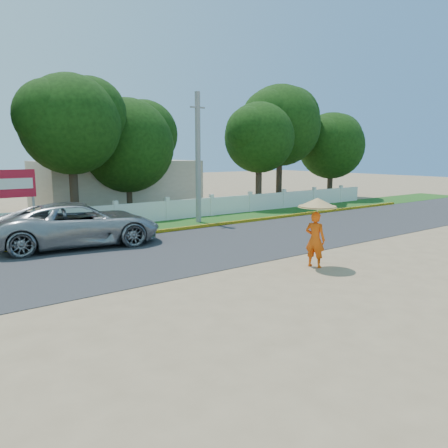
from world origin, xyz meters
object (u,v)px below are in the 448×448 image
utility_pole (198,158)px  billboard (7,187)px  monk_with_parasol (316,222)px  vehicle (80,224)px

utility_pole → billboard: utility_pole is taller
utility_pole → monk_with_parasol: bearing=-101.8°
utility_pole → vehicle: 7.83m
monk_with_parasol → billboard: bearing=117.8°
utility_pole → monk_with_parasol: size_ratio=3.00×
vehicle → monk_with_parasol: 9.43m
vehicle → billboard: bearing=28.9°
vehicle → billboard: 5.21m
utility_pole → billboard: size_ratio=2.32×
vehicle → monk_with_parasol: (5.03, -7.95, 0.60)m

